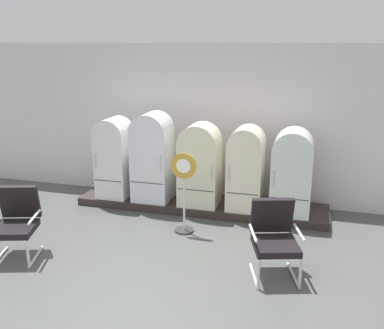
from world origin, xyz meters
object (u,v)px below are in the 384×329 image
refrigerator_0 (114,155)px  refrigerator_4 (292,169)px  refrigerator_1 (152,154)px  armchair_right (274,235)px  refrigerator_2 (200,163)px  sign_stand (184,196)px  armchair_left (16,220)px  refrigerator_3 (246,166)px

refrigerator_0 → refrigerator_4: (3.29, 0.03, -0.03)m
refrigerator_1 → armchair_right: refrigerator_1 is taller
refrigerator_0 → armchair_right: (3.18, -1.91, -0.39)m
refrigerator_2 → sign_stand: (-0.02, -0.94, -0.31)m
armchair_left → refrigerator_1: bearing=63.1°
refrigerator_4 → sign_stand: size_ratio=1.09×
refrigerator_3 → sign_stand: (-0.85, -0.97, -0.31)m
refrigerator_4 → sign_stand: (-1.64, -0.99, -0.30)m
refrigerator_1 → armchair_left: refrigerator_1 is taller
refrigerator_3 → refrigerator_2: bearing=-177.9°
refrigerator_0 → refrigerator_4: 3.29m
armchair_right → refrigerator_0: bearing=149.1°
armchair_right → sign_stand: size_ratio=0.76×
refrigerator_0 → armchair_right: size_ratio=1.49×
refrigerator_0 → refrigerator_3: size_ratio=1.03×
refrigerator_3 → armchair_left: size_ratio=1.45×
refrigerator_3 → refrigerator_1: bearing=-179.9°
armchair_left → armchair_right: same height
refrigerator_0 → refrigerator_2: 1.68m
refrigerator_1 → armchair_left: 2.71m
refrigerator_4 → armchair_left: refrigerator_4 is taller
refrigerator_2 → refrigerator_0: bearing=179.5°
refrigerator_0 → refrigerator_3: bearing=0.4°
refrigerator_1 → refrigerator_2: 0.91m
refrigerator_1 → sign_stand: bearing=-47.3°
refrigerator_1 → refrigerator_4: (2.53, 0.02, -0.10)m
refrigerator_1 → armchair_left: size_ratio=1.61×
refrigerator_3 → refrigerator_4: 0.79m
refrigerator_0 → armchair_left: 2.44m
refrigerator_4 → armchair_left: 4.46m
refrigerator_3 → armchair_left: 3.81m
refrigerator_4 → armchair_left: size_ratio=1.44×
refrigerator_2 → armchair_left: size_ratio=1.47×
sign_stand → refrigerator_4: bearing=31.1°
refrigerator_4 → sign_stand: 1.93m
refrigerator_0 → refrigerator_1: 0.77m
refrigerator_2 → refrigerator_4: bearing=1.7°
refrigerator_3 → refrigerator_4: bearing=1.3°
sign_stand → armchair_left: bearing=-145.9°
refrigerator_2 → armchair_left: refrigerator_2 is taller
refrigerator_4 → sign_stand: refrigerator_4 is taller
refrigerator_3 → armchair_right: refrigerator_3 is taller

